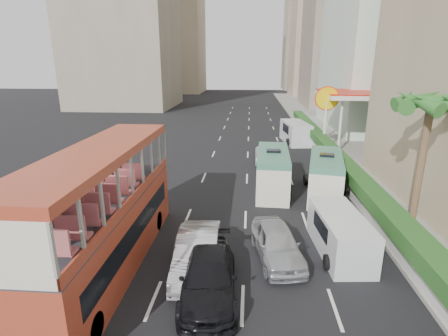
# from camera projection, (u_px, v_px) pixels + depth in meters

# --- Properties ---
(ground_plane) EXTENTS (200.00, 200.00, 0.00)m
(ground_plane) POSITION_uv_depth(u_px,v_px,m) (253.00, 272.00, 14.19)
(ground_plane) COLOR black
(ground_plane) RESTS_ON ground
(double_decker_bus) EXTENTS (2.50, 11.00, 5.06)m
(double_decker_bus) POSITION_uv_depth(u_px,v_px,m) (104.00, 211.00, 13.88)
(double_decker_bus) COLOR #AA3A23
(double_decker_bus) RESTS_ON ground
(car_silver_lane_a) EXTENTS (1.83, 4.80, 1.56)m
(car_silver_lane_a) POSITION_uv_depth(u_px,v_px,m) (198.00, 269.00, 14.40)
(car_silver_lane_a) COLOR silver
(car_silver_lane_a) RESTS_ON ground
(car_silver_lane_b) EXTENTS (2.49, 4.58, 1.48)m
(car_silver_lane_b) POSITION_uv_depth(u_px,v_px,m) (276.00, 258.00, 15.21)
(car_silver_lane_b) COLOR silver
(car_silver_lane_b) RESTS_ON ground
(car_black) EXTENTS (2.45, 5.14, 1.44)m
(car_black) POSITION_uv_depth(u_px,v_px,m) (209.00, 293.00, 12.92)
(car_black) COLOR black
(car_black) RESTS_ON ground
(van_asset) EXTENTS (2.16, 4.62, 1.28)m
(van_asset) POSITION_uv_depth(u_px,v_px,m) (268.00, 162.00, 29.88)
(van_asset) COLOR silver
(van_asset) RESTS_ON ground
(minibus_near) EXTENTS (2.25, 6.04, 2.64)m
(minibus_near) POSITION_uv_depth(u_px,v_px,m) (273.00, 171.00, 22.96)
(minibus_near) COLOR silver
(minibus_near) RESTS_ON ground
(minibus_far) EXTENTS (2.98, 6.05, 2.57)m
(minibus_far) POSITION_uv_depth(u_px,v_px,m) (325.00, 176.00, 22.18)
(minibus_far) COLOR silver
(minibus_far) RESTS_ON ground
(panel_van_near) EXTENTS (2.17, 4.62, 1.80)m
(panel_van_near) POSITION_uv_depth(u_px,v_px,m) (340.00, 234.00, 15.47)
(panel_van_near) COLOR silver
(panel_van_near) RESTS_ON ground
(panel_van_far) EXTENTS (2.89, 5.66, 2.16)m
(panel_van_far) POSITION_uv_depth(u_px,v_px,m) (295.00, 133.00, 36.98)
(panel_van_far) COLOR silver
(panel_van_far) RESTS_ON ground
(sidewalk) EXTENTS (6.00, 120.00, 0.18)m
(sidewalk) POSITION_uv_depth(u_px,v_px,m) (336.00, 141.00, 37.39)
(sidewalk) COLOR #99968C
(sidewalk) RESTS_ON ground
(kerb_wall) EXTENTS (0.30, 44.00, 1.00)m
(kerb_wall) POSITION_uv_depth(u_px,v_px,m) (333.00, 164.00, 26.91)
(kerb_wall) COLOR silver
(kerb_wall) RESTS_ON sidewalk
(hedge) EXTENTS (1.10, 44.00, 0.70)m
(hedge) POSITION_uv_depth(u_px,v_px,m) (334.00, 153.00, 26.67)
(hedge) COLOR #2D6626
(hedge) RESTS_ON kerb_wall
(palm_tree) EXTENTS (0.36, 0.36, 6.40)m
(palm_tree) POSITION_uv_depth(u_px,v_px,m) (420.00, 169.00, 16.47)
(palm_tree) COLOR brown
(palm_tree) RESTS_ON sidewalk
(shell_station) EXTENTS (6.50, 8.00, 5.50)m
(shell_station) POSITION_uv_depth(u_px,v_px,m) (354.00, 120.00, 34.64)
(shell_station) COLOR silver
(shell_station) RESTS_ON ground
(tower_far_a) EXTENTS (14.00, 14.00, 44.00)m
(tower_far_a) POSITION_uv_depth(u_px,v_px,m) (323.00, 3.00, 84.90)
(tower_far_a) COLOR tan
(tower_far_a) RESTS_ON ground
(tower_far_b) EXTENTS (14.00, 14.00, 40.00)m
(tower_far_b) POSITION_uv_depth(u_px,v_px,m) (309.00, 22.00, 106.48)
(tower_far_b) COLOR gray
(tower_far_b) RESTS_ON ground
(tower_left_b) EXTENTS (16.00, 16.00, 46.00)m
(tower_left_b) POSITION_uv_depth(u_px,v_px,m) (172.00, 6.00, 95.01)
(tower_left_b) COLOR tan
(tower_left_b) RESTS_ON ground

